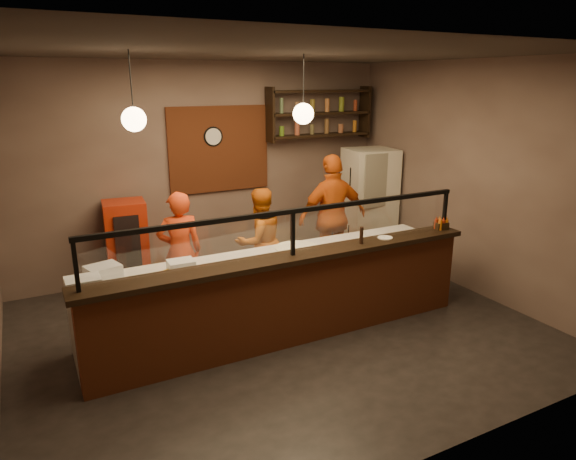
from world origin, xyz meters
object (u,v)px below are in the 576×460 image
fridge (369,203)px  red_cooler (127,246)px  cook_right (333,217)px  wall_clock (213,136)px  cook_mid (260,241)px  pizza_dough (297,248)px  pepper_mill (361,235)px  condiment_caddy (441,226)px  cook_left (180,251)px

fridge → red_cooler: bearing=-175.8°
cook_right → fridge: size_ratio=1.03×
wall_clock → cook_right: bearing=-40.2°
cook_mid → red_cooler: (-1.63, 0.95, -0.10)m
pizza_dough → wall_clock: bearing=97.8°
red_cooler → pepper_mill: bearing=-41.6°
fridge → condiment_caddy: 2.15m
cook_right → condiment_caddy: cook_right is taller
condiment_caddy → cook_left: bearing=154.4°
cook_mid → pizza_dough: cook_mid is taller
condiment_caddy → fridge: bearing=79.3°
wall_clock → cook_left: wall_clock is taller
cook_left → cook_right: (2.38, 0.07, 0.15)m
cook_left → cook_mid: cook_left is taller
wall_clock → condiment_caddy: wall_clock is taller
wall_clock → cook_left: bearing=-127.0°
condiment_caddy → pepper_mill: (-1.29, -0.03, 0.06)m
cook_left → pizza_dough: (1.25, -0.87, 0.12)m
condiment_caddy → pepper_mill: size_ratio=0.79×
pizza_dough → condiment_caddy: (1.80, -0.59, 0.20)m
cook_right → fridge: (1.08, 0.57, -0.03)m
wall_clock → pepper_mill: 3.04m
cook_left → condiment_caddy: bearing=161.3°
wall_clock → cook_right: wall_clock is taller
cook_right → pepper_mill: cook_right is taller
cook_mid → cook_right: cook_right is taller
cook_left → condiment_caddy: size_ratio=9.84×
wall_clock → red_cooler: (-1.45, -0.31, -1.44)m
fridge → pepper_mill: 2.74m
fridge → pizza_dough: 2.67m
fridge → condiment_caddy: size_ratio=11.42×
cook_mid → pepper_mill: cook_mid is taller
red_cooler → pizza_dough: 2.54m
wall_clock → condiment_caddy: (2.10, -2.74, -1.00)m
wall_clock → pepper_mill: (0.81, -2.77, -0.94)m
fridge → pepper_mill: bearing=-119.4°
fridge → condiment_caddy: fridge is taller
cook_mid → condiment_caddy: 2.45m
red_cooler → condiment_caddy: (3.55, -2.43, 0.45)m
cook_left → pepper_mill: 2.35m
cook_right → red_cooler: bearing=-13.7°
wall_clock → pizza_dough: wall_clock is taller
cook_right → pepper_mill: bearing=72.4°
cook_mid → fridge: fridge is taller
red_cooler → cook_left: bearing=-57.1°
cook_left → cook_right: cook_right is taller
red_cooler → pepper_mill: (2.26, -2.46, 0.51)m
fridge → red_cooler: (-3.95, 0.32, -0.26)m
cook_right → pepper_mill: size_ratio=9.28×
cook_left → cook_right: bearing=-171.3°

